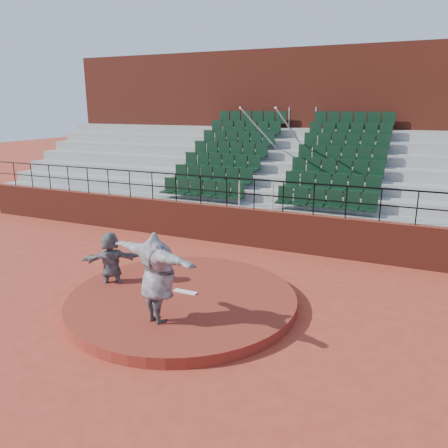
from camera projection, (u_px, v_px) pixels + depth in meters
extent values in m
plane|color=#A93A26|center=(183.00, 304.00, 10.60)|extent=(90.00, 90.00, 0.00)
cylinder|color=maroon|center=(182.00, 299.00, 10.57)|extent=(5.50, 5.50, 0.25)
cube|color=white|center=(185.00, 292.00, 10.67)|extent=(0.60, 0.15, 0.03)
cube|color=maroon|center=(254.00, 228.00, 14.85)|extent=(24.00, 0.30, 1.30)
cylinder|color=black|center=(254.00, 180.00, 14.41)|extent=(24.00, 0.05, 0.05)
cylinder|color=black|center=(254.00, 194.00, 14.54)|extent=(24.00, 0.04, 0.04)
cylinder|color=black|center=(14.00, 174.00, 18.82)|extent=(0.04, 0.04, 1.00)
cylinder|color=black|center=(32.00, 176.00, 18.44)|extent=(0.04, 0.04, 1.00)
cylinder|color=black|center=(50.00, 177.00, 18.05)|extent=(0.04, 0.04, 1.00)
cylinder|color=black|center=(68.00, 179.00, 17.66)|extent=(0.04, 0.04, 1.00)
cylinder|color=black|center=(88.00, 180.00, 17.27)|extent=(0.04, 0.04, 1.00)
cylinder|color=black|center=(108.00, 182.00, 16.88)|extent=(0.04, 0.04, 1.00)
cylinder|color=black|center=(130.00, 184.00, 16.49)|extent=(0.04, 0.04, 1.00)
cylinder|color=black|center=(152.00, 186.00, 16.10)|extent=(0.04, 0.04, 1.00)
cylinder|color=black|center=(176.00, 188.00, 15.71)|extent=(0.04, 0.04, 1.00)
cylinder|color=black|center=(201.00, 190.00, 15.32)|extent=(0.04, 0.04, 1.00)
cylinder|color=black|center=(227.00, 192.00, 14.93)|extent=(0.04, 0.04, 1.00)
cylinder|color=black|center=(254.00, 194.00, 14.54)|extent=(0.04, 0.04, 1.00)
cylinder|color=black|center=(283.00, 197.00, 14.16)|extent=(0.04, 0.04, 1.00)
cylinder|color=black|center=(314.00, 199.00, 13.77)|extent=(0.04, 0.04, 1.00)
cylinder|color=black|center=(346.00, 202.00, 13.38)|extent=(0.04, 0.04, 1.00)
cylinder|color=black|center=(381.00, 205.00, 12.99)|extent=(0.04, 0.04, 1.00)
cylinder|color=black|center=(417.00, 208.00, 12.60)|extent=(0.04, 0.04, 1.00)
cube|color=gray|center=(259.00, 224.00, 15.35)|extent=(24.00, 0.85, 1.30)
cube|color=black|center=(202.00, 190.00, 15.97)|extent=(3.30, 0.48, 0.72)
cube|color=black|center=(325.00, 201.00, 14.22)|extent=(3.30, 0.48, 0.72)
cube|color=gray|center=(267.00, 213.00, 16.05)|extent=(24.00, 0.85, 1.70)
cube|color=black|center=(212.00, 176.00, 16.62)|extent=(3.30, 0.48, 0.72)
cube|color=black|center=(331.00, 185.00, 14.87)|extent=(3.30, 0.48, 0.72)
cube|color=gray|center=(274.00, 203.00, 16.75)|extent=(24.00, 0.85, 2.10)
cube|color=black|center=(221.00, 163.00, 17.26)|extent=(3.30, 0.48, 0.72)
cube|color=black|center=(336.00, 170.00, 15.51)|extent=(3.30, 0.48, 0.72)
cube|color=gray|center=(281.00, 194.00, 17.45)|extent=(24.00, 0.85, 2.50)
cube|color=black|center=(229.00, 151.00, 17.91)|extent=(3.30, 0.48, 0.72)
cube|color=black|center=(341.00, 156.00, 16.16)|extent=(3.30, 0.48, 0.72)
cube|color=gray|center=(287.00, 185.00, 18.15)|extent=(24.00, 0.85, 2.90)
cube|color=black|center=(237.00, 140.00, 18.55)|extent=(3.30, 0.48, 0.72)
cube|color=black|center=(345.00, 143.00, 16.80)|extent=(3.30, 0.48, 0.72)
cube|color=gray|center=(292.00, 178.00, 18.84)|extent=(24.00, 0.85, 3.30)
cube|color=black|center=(244.00, 129.00, 19.20)|extent=(3.30, 0.48, 0.72)
cube|color=black|center=(349.00, 131.00, 17.45)|extent=(3.30, 0.48, 0.72)
cube|color=gray|center=(297.00, 170.00, 19.54)|extent=(24.00, 0.85, 3.70)
cube|color=black|center=(251.00, 119.00, 19.85)|extent=(3.30, 0.48, 0.72)
cube|color=black|center=(353.00, 121.00, 18.09)|extent=(3.30, 0.48, 0.72)
cylinder|color=silver|center=(268.00, 139.00, 17.12)|extent=(0.06, 5.97, 2.46)
cylinder|color=silver|center=(298.00, 140.00, 16.65)|extent=(0.06, 5.97, 2.46)
cube|color=maroon|center=(309.00, 130.00, 20.79)|extent=(24.00, 3.00, 7.10)
imported|color=black|center=(157.00, 278.00, 9.01)|extent=(2.50, 1.34, 1.97)
imported|color=black|center=(111.00, 262.00, 11.18)|extent=(1.47, 1.25, 1.59)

